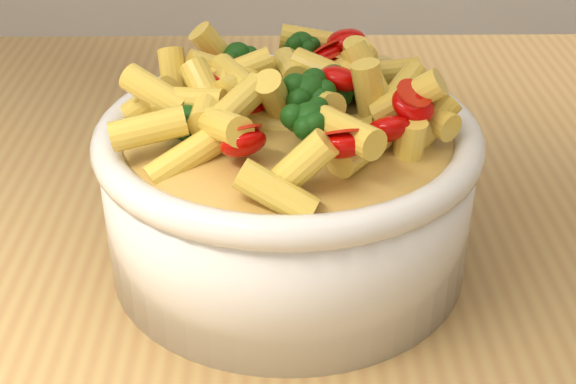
{
  "coord_description": "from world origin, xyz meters",
  "views": [
    {
      "loc": [
        0.0,
        -0.44,
        1.2
      ],
      "look_at": [
        0.01,
        -0.02,
        0.95
      ],
      "focal_mm": 50.0,
      "sensor_mm": 36.0,
      "label": 1
    }
  ],
  "objects": [
    {
      "name": "table",
      "position": [
        0.0,
        0.0,
        0.8
      ],
      "size": [
        1.2,
        0.8,
        0.9
      ],
      "color": "#A47F46",
      "rests_on": "ground"
    },
    {
      "name": "pasta_salad",
      "position": [
        0.01,
        -0.02,
        1.01
      ],
      "size": [
        0.18,
        0.18,
        0.04
      ],
      "color": "#E3C047",
      "rests_on": "serving_bowl"
    },
    {
      "name": "serving_bowl",
      "position": [
        0.01,
        -0.02,
        0.95
      ],
      "size": [
        0.23,
        0.23,
        0.1
      ],
      "color": "silver",
      "rests_on": "table"
    }
  ]
}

